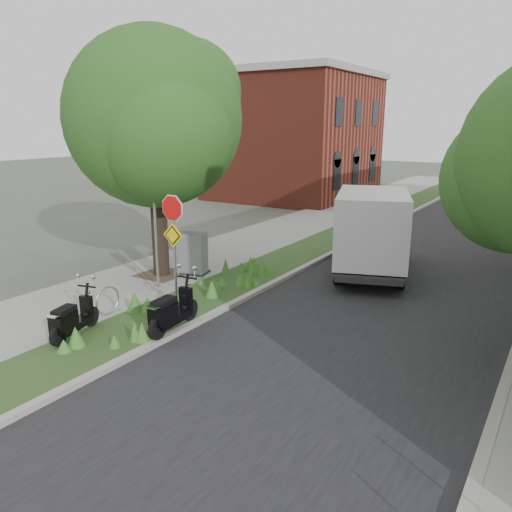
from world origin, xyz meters
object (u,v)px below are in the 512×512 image
(scooter_far, at_px, (169,315))
(box_truck, at_px, (372,228))
(scooter_near, at_px, (70,323))
(utility_cabinet, at_px, (192,254))
(sign_assembly, at_px, (173,229))

(scooter_far, distance_m, box_truck, 7.98)
(scooter_near, distance_m, utility_cabinet, 5.70)
(scooter_near, relative_size, utility_cabinet, 1.22)
(scooter_far, relative_size, utility_cabinet, 1.37)
(scooter_near, bearing_deg, box_truck, 67.27)
(scooter_far, xyz_separation_m, box_truck, (2.15, 7.61, 1.02))
(sign_assembly, relative_size, scooter_near, 1.94)
(box_truck, relative_size, utility_cabinet, 4.19)
(scooter_near, relative_size, scooter_far, 0.89)
(scooter_near, distance_m, scooter_far, 2.25)
(scooter_near, xyz_separation_m, box_truck, (3.82, 9.12, 1.06))
(scooter_near, distance_m, box_truck, 9.95)
(scooter_far, bearing_deg, utility_cabinet, 123.26)
(scooter_near, height_order, box_truck, box_truck)
(sign_assembly, relative_size, box_truck, 0.56)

